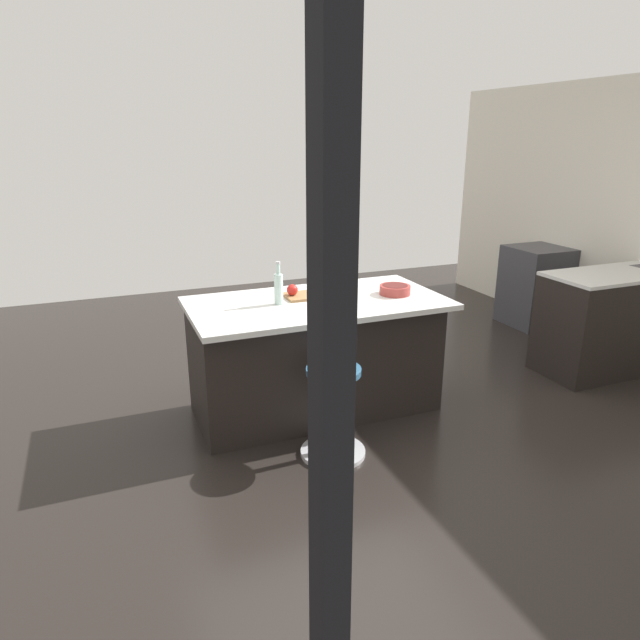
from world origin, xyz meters
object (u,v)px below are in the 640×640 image
Objects in this scene: cutting_board at (309,295)px; apple_green at (320,286)px; apple_red at (292,290)px; water_bottle at (279,288)px; kitchen_island at (315,355)px; stool_by_window at (333,414)px; fruit_bowl at (395,289)px; oven_range at (535,286)px.

cutting_board is 4.82× the size of apple_green.
apple_red reaches higher than cutting_board.
apple_red is 0.27× the size of water_bottle.
apple_green is at bearing -152.16° from cutting_board.
water_bottle reaches higher than kitchen_island.
stool_by_window is 2.67× the size of fruit_bowl.
stool_by_window is at bearing 90.82° from apple_red.
oven_range is 10.56× the size of apple_red.
fruit_bowl is (2.47, 1.16, 0.50)m from oven_range.
oven_range reaches higher than stool_by_window.
apple_green is at bearing -168.76° from apple_red.
oven_range is 1.40× the size of stool_by_window.
stool_by_window is 1.07m from apple_green.
oven_range is at bearing -154.88° from fruit_bowl.
cutting_board is (0.02, -0.08, 0.45)m from kitchen_island.
kitchen_island is (3.08, 1.05, 0.02)m from oven_range.
fruit_bowl is at bearing 175.10° from water_bottle.
oven_range is 2.45× the size of cutting_board.
apple_green is (-0.24, -0.05, -0.00)m from apple_red.
kitchen_island is at bearing -101.46° from stool_by_window.
cutting_board is 0.66m from fruit_bowl.
stool_by_window is at bearing 103.69° from water_bottle.
stool_by_window is 0.98m from water_bottle.
kitchen_island is at bearing 147.81° from apple_red.
water_bottle is (0.27, 0.11, 0.11)m from cutting_board.
kitchen_island is 0.70m from stool_by_window.
oven_range is 2.77m from fruit_bowl.
fruit_bowl is (-0.75, -0.56, 0.64)m from stool_by_window.
cutting_board is 1.53× the size of fruit_bowl.
water_bottle is (0.29, 0.03, 0.57)m from kitchen_island.
apple_green is 0.58m from fruit_bowl.
oven_range is at bearing -163.47° from apple_red.
apple_red reaches higher than fruit_bowl.
apple_red is 0.36× the size of fruit_bowl.
apple_red is 1.12× the size of apple_green.
kitchen_island is 7.99× the size of fruit_bowl.
fruit_bowl is (-0.52, 0.25, -0.02)m from apple_green.
cutting_board is at bearing 17.38° from oven_range.
kitchen_island is 25.17× the size of apple_green.
apple_green is (2.99, 0.91, 0.52)m from oven_range.
stool_by_window is 1.75× the size of cutting_board.
cutting_board is 0.14m from apple_green.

